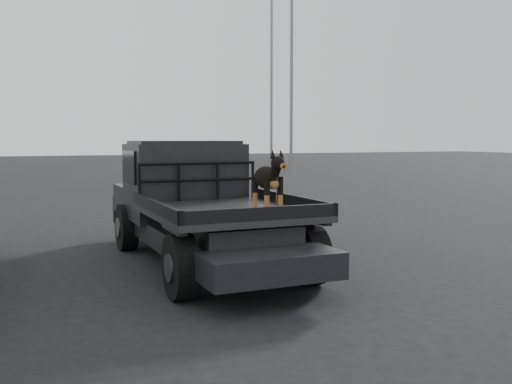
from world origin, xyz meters
name	(u,v)px	position (x,y,z in m)	size (l,w,h in m)	color
ground	(209,295)	(0.00, 0.00, 0.00)	(120.00, 120.00, 0.00)	black
flatbed_ute	(203,233)	(0.48, 1.65, 0.46)	(2.00, 5.40, 0.92)	black
ute_cab	(184,168)	(0.48, 2.60, 1.36)	(1.72, 1.30, 0.88)	black
headache_rack	(198,182)	(0.48, 1.85, 1.20)	(1.80, 0.08, 0.55)	black
dog	(267,182)	(0.85, 0.21, 1.29)	(0.32, 0.60, 0.74)	black
distant_car_b	(221,155)	(11.20, 30.16, 0.78)	(2.18, 5.36, 1.56)	#4D4D52
floodlight_mid	(292,52)	(12.50, 22.35, 6.60)	(1.08, 0.28, 12.02)	slate
floodlight_far	(272,55)	(15.22, 30.77, 7.71)	(1.08, 0.28, 14.21)	slate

